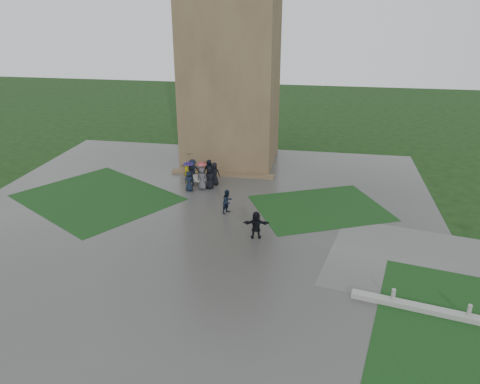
% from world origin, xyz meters
% --- Properties ---
extents(ground, '(120.00, 120.00, 0.00)m').
position_xyz_m(ground, '(0.00, 0.00, 0.00)').
color(ground, black).
extents(plaza, '(34.00, 34.00, 0.02)m').
position_xyz_m(plaza, '(0.00, 2.00, 0.01)').
color(plaza, '#383835').
rests_on(plaza, ground).
extents(lawn_inset_left, '(14.10, 13.46, 0.01)m').
position_xyz_m(lawn_inset_left, '(-8.50, 4.00, 0.03)').
color(lawn_inset_left, black).
rests_on(lawn_inset_left, plaza).
extents(lawn_inset_right, '(11.12, 10.15, 0.01)m').
position_xyz_m(lawn_inset_right, '(8.50, 5.00, 0.03)').
color(lawn_inset_right, black).
rests_on(lawn_inset_right, plaza).
extents(tower, '(8.00, 8.00, 18.00)m').
position_xyz_m(tower, '(0.00, 15.00, 9.00)').
color(tower, brown).
rests_on(tower, ground).
extents(tower_plinth, '(9.00, 0.80, 0.22)m').
position_xyz_m(tower_plinth, '(0.00, 10.60, 0.13)').
color(tower_plinth, brown).
rests_on(tower_plinth, plaza).
extents(bench, '(1.54, 0.86, 0.86)m').
position_xyz_m(bench, '(-1.55, 7.89, 0.46)').
color(bench, beige).
rests_on(bench, plaza).
extents(visitor_cluster, '(3.14, 3.57, 2.49)m').
position_xyz_m(visitor_cluster, '(-1.36, 8.06, 1.07)').
color(visitor_cluster, black).
rests_on(visitor_cluster, plaza).
extents(pedestrian_mid, '(0.83, 0.97, 1.74)m').
position_xyz_m(pedestrian_mid, '(2.00, 3.02, 0.89)').
color(pedestrian_mid, black).
rests_on(pedestrian_mid, plaza).
extents(pedestrian_near, '(1.74, 0.83, 1.80)m').
position_xyz_m(pedestrian_near, '(4.55, -0.43, 0.92)').
color(pedestrian_near, black).
rests_on(pedestrian_near, plaza).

